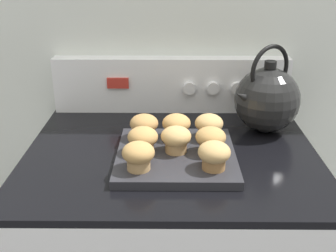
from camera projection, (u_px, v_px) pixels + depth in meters
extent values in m
cube|color=silver|center=(172.00, 19.00, 1.33)|extent=(8.00, 0.05, 2.40)
cube|color=black|center=(172.00, 152.00, 1.13)|extent=(0.77, 0.64, 0.02)
cube|color=white|center=(172.00, 84.00, 1.36)|extent=(0.75, 0.05, 0.18)
cube|color=#B72D23|center=(118.00, 83.00, 1.33)|extent=(0.07, 0.01, 0.03)
cylinder|color=white|center=(190.00, 88.00, 1.33)|extent=(0.04, 0.02, 0.04)
cylinder|color=white|center=(214.00, 88.00, 1.33)|extent=(0.04, 0.02, 0.04)
cylinder|color=white|center=(238.00, 88.00, 1.32)|extent=(0.04, 0.02, 0.04)
cylinder|color=white|center=(262.00, 88.00, 1.32)|extent=(0.04, 0.02, 0.04)
cube|color=#28282D|center=(177.00, 156.00, 1.06)|extent=(0.30, 0.30, 0.02)
cylinder|color=tan|center=(139.00, 162.00, 0.97)|extent=(0.05, 0.05, 0.03)
ellipsoid|color=tan|center=(139.00, 153.00, 0.96)|extent=(0.08, 0.08, 0.05)
cylinder|color=olive|center=(214.00, 162.00, 0.97)|extent=(0.05, 0.05, 0.03)
ellipsoid|color=tan|center=(215.00, 152.00, 0.96)|extent=(0.08, 0.08, 0.05)
cylinder|color=tan|center=(144.00, 146.00, 1.05)|extent=(0.05, 0.05, 0.03)
ellipsoid|color=tan|center=(143.00, 137.00, 1.04)|extent=(0.08, 0.08, 0.05)
cylinder|color=tan|center=(177.00, 145.00, 1.06)|extent=(0.05, 0.05, 0.03)
ellipsoid|color=tan|center=(177.00, 136.00, 1.05)|extent=(0.08, 0.08, 0.05)
cylinder|color=tan|center=(211.00, 146.00, 1.05)|extent=(0.05, 0.05, 0.03)
ellipsoid|color=tan|center=(211.00, 137.00, 1.04)|extent=(0.08, 0.08, 0.05)
cylinder|color=#A37A4C|center=(145.00, 132.00, 1.13)|extent=(0.05, 0.05, 0.03)
ellipsoid|color=#B2844C|center=(145.00, 123.00, 1.12)|extent=(0.08, 0.08, 0.05)
cylinder|color=olive|center=(177.00, 132.00, 1.13)|extent=(0.05, 0.05, 0.03)
ellipsoid|color=tan|center=(177.00, 123.00, 1.12)|extent=(0.08, 0.08, 0.05)
cylinder|color=tan|center=(209.00, 132.00, 1.13)|extent=(0.05, 0.05, 0.03)
ellipsoid|color=tan|center=(210.00, 123.00, 1.12)|extent=(0.08, 0.08, 0.05)
sphere|color=black|center=(268.00, 100.00, 1.21)|extent=(0.19, 0.19, 0.19)
cylinder|color=black|center=(271.00, 65.00, 1.17)|extent=(0.03, 0.03, 0.02)
cone|color=black|center=(246.00, 98.00, 1.15)|extent=(0.10, 0.08, 0.07)
torus|color=black|center=(271.00, 70.00, 1.17)|extent=(0.13, 0.09, 0.14)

